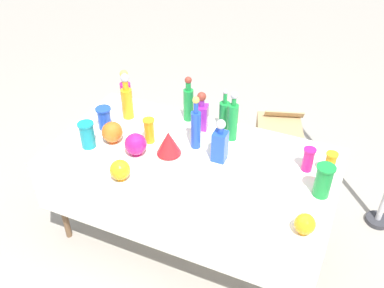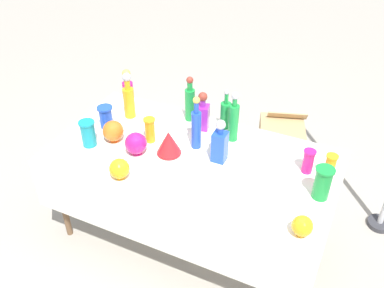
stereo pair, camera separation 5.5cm
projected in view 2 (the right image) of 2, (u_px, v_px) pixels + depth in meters
The scene contains 25 objects.
ground_plane at pixel (192, 233), 3.30m from camera, with size 40.00×40.00×0.00m, color #A0998C.
display_table at pixel (189, 167), 2.85m from camera, with size 1.91×1.01×0.76m.
tall_bottle_0 at pixel (226, 114), 3.06m from camera, with size 0.08×0.08×0.31m.
tall_bottle_1 at pixel (196, 127), 2.84m from camera, with size 0.07×0.07×0.39m.
tall_bottle_2 at pixel (129, 99), 3.15m from camera, with size 0.08×0.08×0.36m.
tall_bottle_3 at pixel (190, 102), 3.12m from camera, with size 0.07×0.07×0.35m.
tall_bottle_4 at pixel (128, 89), 3.32m from camera, with size 0.08×0.08×0.30m.
tall_bottle_5 at pixel (234, 120), 2.91m from camera, with size 0.07×0.07×0.37m.
square_decanter_0 at pixel (203, 114), 3.04m from camera, with size 0.11×0.11×0.30m.
square_decanter_1 at pixel (220, 144), 2.74m from camera, with size 0.09×0.09×0.31m.
slender_vase_0 at pixel (323, 182), 2.47m from camera, with size 0.11×0.11×0.21m.
slender_vase_1 at pixel (106, 116), 3.07m from camera, with size 0.11×0.11×0.17m.
slender_vase_2 at pixel (88, 133), 2.89m from camera, with size 0.11×0.11×0.19m.
slender_vase_3 at pixel (308, 160), 2.67m from camera, with size 0.08×0.08×0.16m.
slender_vase_4 at pixel (330, 165), 2.63m from camera, with size 0.07×0.07×0.17m.
slender_vase_5 at pixel (150, 129), 2.93m from camera, with size 0.08×0.08×0.18m.
fluted_vase_0 at pixel (169, 142), 2.82m from camera, with size 0.17×0.17×0.18m.
round_bowl_0 at pixel (136, 143), 2.83m from camera, with size 0.15×0.15×0.16m.
round_bowl_1 at pixel (113, 131), 2.94m from camera, with size 0.15×0.15×0.15m.
round_bowl_2 at pixel (119, 169), 2.63m from camera, with size 0.13×0.13×0.14m.
round_bowl_3 at pixel (302, 226), 2.26m from camera, with size 0.12×0.12×0.12m.
price_tag_left at pixel (130, 186), 2.58m from camera, with size 0.06×0.01×0.04m, color white.
price_tag_center at pixel (194, 209), 2.42m from camera, with size 0.06×0.01×0.04m, color white.
price_tag_right at pixel (71, 167), 2.73m from camera, with size 0.06×0.01×0.04m, color white.
cardboard_box_behind_left at pixel (280, 144), 3.90m from camera, with size 0.51×0.54×0.48m.
Camera 2 is at (0.96, -2.03, 2.52)m, focal length 40.00 mm.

